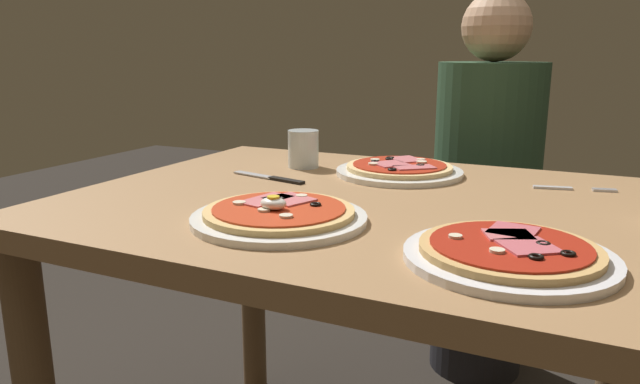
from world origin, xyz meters
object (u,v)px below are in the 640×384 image
object	(u,v)px
pizza_foreground	(279,215)
pizza_across_left	(400,170)
water_glass_near	(303,151)
fork	(568,188)
diner_person	(485,201)
dining_table	(360,257)
knife	(273,178)
pizza_across_right	(509,253)

from	to	relation	value
pizza_foreground	pizza_across_left	bearing A→B (deg)	81.93
water_glass_near	fork	xyz separation A→B (m)	(0.59, 0.02, -0.04)
water_glass_near	pizza_across_left	bearing A→B (deg)	3.23
pizza_foreground	diner_person	bearing A→B (deg)	80.72
pizza_foreground	water_glass_near	bearing A→B (deg)	112.05
dining_table	pizza_across_left	xyz separation A→B (m)	(0.00, 0.24, 0.13)
pizza_foreground	fork	world-z (taller)	pizza_foreground
dining_table	pizza_foreground	size ratio (longest dim) A/B	3.79
pizza_foreground	knife	bearing A→B (deg)	121.67
pizza_foreground	diner_person	size ratio (longest dim) A/B	0.24
pizza_across_left	knife	distance (m)	0.29
pizza_across_right	fork	world-z (taller)	pizza_across_right
dining_table	diner_person	distance (m)	0.80
water_glass_near	fork	distance (m)	0.59
knife	diner_person	world-z (taller)	diner_person
knife	fork	bearing A→B (deg)	16.21
pizza_across_left	diner_person	world-z (taller)	diner_person
pizza_across_left	water_glass_near	bearing A→B (deg)	-176.77
knife	diner_person	xyz separation A→B (m)	(0.34, 0.72, -0.18)
pizza_across_left	fork	world-z (taller)	pizza_across_left
pizza_across_right	fork	bearing A→B (deg)	84.35
dining_table	pizza_across_left	bearing A→B (deg)	89.56
dining_table	knife	xyz separation A→B (m)	(-0.23, 0.07, 0.12)
pizza_across_left	pizza_across_right	xyz separation A→B (m)	(0.30, -0.47, -0.00)
pizza_across_left	knife	bearing A→B (deg)	-144.95
water_glass_near	fork	size ratio (longest dim) A/B	0.57
pizza_across_left	diner_person	size ratio (longest dim) A/B	0.24
dining_table	fork	world-z (taller)	fork
fork	knife	size ratio (longest dim) A/B	0.81
pizza_foreground	knife	xyz separation A→B (m)	(-0.17, 0.28, -0.01)
dining_table	diner_person	size ratio (longest dim) A/B	0.92
pizza_across_left	diner_person	distance (m)	0.60
water_glass_near	diner_person	world-z (taller)	diner_person
pizza_across_left	diner_person	bearing A→B (deg)	79.75
fork	diner_person	world-z (taller)	diner_person
knife	pizza_foreground	bearing A→B (deg)	-58.33
fork	knife	bearing A→B (deg)	-163.79
fork	knife	world-z (taller)	knife
pizza_foreground	diner_person	distance (m)	1.03
pizza_across_right	dining_table	bearing A→B (deg)	141.92
fork	diner_person	xyz separation A→B (m)	(-0.25, 0.55, -0.18)
dining_table	water_glass_near	world-z (taller)	water_glass_near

